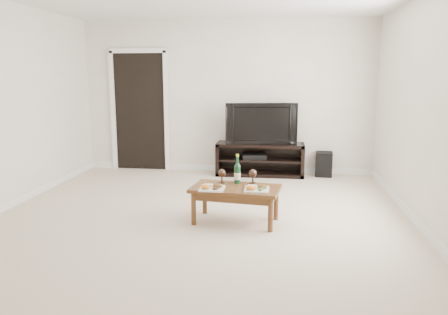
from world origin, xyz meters
TOP-DOWN VIEW (x-y plane):
  - floor at (0.00, 0.00)m, footprint 5.50×5.50m
  - back_wall at (0.00, 2.77)m, footprint 5.00×0.04m
  - doorway at (-1.55, 2.73)m, footprint 0.90×0.02m
  - media_console at (0.60, 2.50)m, footprint 1.47×0.45m
  - television at (0.60, 2.50)m, footprint 1.19×0.35m
  - av_receiver at (0.50, 2.48)m, footprint 0.44×0.36m
  - subwoofer at (1.67, 2.57)m, footprint 0.29×0.29m
  - coffee_table at (0.44, 0.06)m, footprint 1.06×0.67m
  - plate_left at (0.19, -0.07)m, footprint 0.27×0.27m
  - plate_right at (0.69, -0.06)m, footprint 0.27×0.27m
  - wine_bottle at (0.44, 0.24)m, footprint 0.07×0.07m
  - goblet_left at (0.26, 0.23)m, footprint 0.09×0.09m
  - goblet_right at (0.62, 0.26)m, footprint 0.09×0.09m

SIDE VIEW (x-z plane):
  - floor at x=0.00m, z-range 0.00..0.00m
  - subwoofer at x=1.67m, z-range 0.00..0.41m
  - coffee_table at x=0.44m, z-range 0.00..0.42m
  - media_console at x=0.60m, z-range 0.00..0.55m
  - av_receiver at x=0.50m, z-range 0.29..0.36m
  - plate_left at x=0.19m, z-range 0.42..0.49m
  - plate_right at x=0.69m, z-range 0.42..0.49m
  - goblet_left at x=0.26m, z-range 0.42..0.59m
  - goblet_right at x=0.62m, z-range 0.42..0.59m
  - wine_bottle at x=0.44m, z-range 0.42..0.77m
  - television at x=0.60m, z-range 0.55..1.23m
  - doorway at x=-1.55m, z-range 0.00..2.05m
  - back_wall at x=0.00m, z-range 0.00..2.60m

